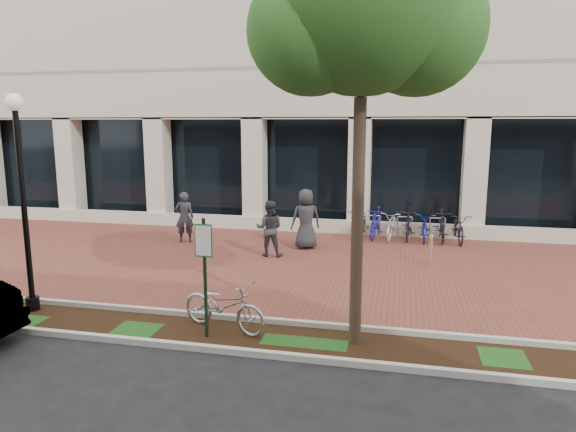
% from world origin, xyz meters
% --- Properties ---
extents(ground, '(120.00, 120.00, 0.00)m').
position_xyz_m(ground, '(0.00, 0.00, 0.00)').
color(ground, black).
rests_on(ground, ground).
extents(brick_plaza, '(40.00, 9.00, 0.01)m').
position_xyz_m(brick_plaza, '(0.00, 0.00, 0.01)').
color(brick_plaza, brown).
rests_on(brick_plaza, ground).
extents(planting_strip, '(40.00, 1.50, 0.01)m').
position_xyz_m(planting_strip, '(0.00, -5.25, 0.01)').
color(planting_strip, black).
rests_on(planting_strip, ground).
extents(curb_plaza_side, '(40.00, 0.12, 0.12)m').
position_xyz_m(curb_plaza_side, '(0.00, -4.50, 0.06)').
color(curb_plaza_side, beige).
rests_on(curb_plaza_side, ground).
extents(curb_street_side, '(40.00, 0.12, 0.12)m').
position_xyz_m(curb_street_side, '(0.00, -6.00, 0.06)').
color(curb_street_side, beige).
rests_on(curb_street_side, ground).
extents(parking_sign, '(0.34, 0.07, 2.30)m').
position_xyz_m(parking_sign, '(0.03, -5.42, 1.47)').
color(parking_sign, '#14371C').
rests_on(parking_sign, ground).
extents(lamppost, '(0.36, 0.36, 4.60)m').
position_xyz_m(lamppost, '(-4.19, -4.88, 2.59)').
color(lamppost, black).
rests_on(lamppost, ground).
extents(street_tree, '(3.95, 3.29, 7.72)m').
position_xyz_m(street_tree, '(2.84, -5.01, 5.86)').
color(street_tree, '#473629').
rests_on(street_tree, ground).
extents(locked_bicycle, '(2.03, 1.23, 1.01)m').
position_xyz_m(locked_bicycle, '(0.24, -5.00, 0.50)').
color(locked_bicycle, '#B1B0B5').
rests_on(locked_bicycle, ground).
extents(pedestrian_left, '(0.74, 0.63, 1.74)m').
position_xyz_m(pedestrian_left, '(-3.63, 1.91, 0.87)').
color(pedestrian_left, '#2B2C31').
rests_on(pedestrian_left, ground).
extents(pedestrian_mid, '(0.89, 0.73, 1.72)m').
position_xyz_m(pedestrian_mid, '(-0.34, 0.72, 0.86)').
color(pedestrian_mid, '#2C2C31').
rests_on(pedestrian_mid, ground).
extents(pedestrian_right, '(1.12, 0.95, 1.95)m').
position_xyz_m(pedestrian_right, '(0.56, 1.92, 0.97)').
color(pedestrian_right, '#292A2E').
rests_on(pedestrian_right, ground).
extents(bollard, '(0.12, 0.12, 0.91)m').
position_xyz_m(bollard, '(4.41, 0.70, 0.46)').
color(bollard, silver).
rests_on(bollard, ground).
extents(bike_rack_cluster, '(4.25, 2.00, 1.11)m').
position_xyz_m(bike_rack_cluster, '(3.82, 3.98, 0.52)').
color(bike_rack_cluster, black).
rests_on(bike_rack_cluster, ground).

